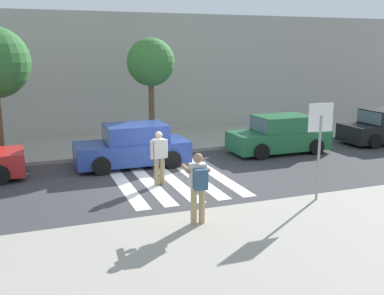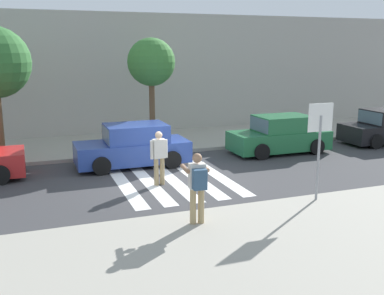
{
  "view_description": "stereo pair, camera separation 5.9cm",
  "coord_description": "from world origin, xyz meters",
  "px_view_note": "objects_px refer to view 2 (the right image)",
  "views": [
    {
      "loc": [
        -4.39,
        -13.51,
        4.25
      ],
      "look_at": [
        0.6,
        -0.2,
        1.1
      ],
      "focal_mm": 42.0,
      "sensor_mm": 36.0,
      "label": 1
    },
    {
      "loc": [
        -4.34,
        -13.53,
        4.25
      ],
      "look_at": [
        0.6,
        -0.2,
        1.1
      ],
      "focal_mm": 42.0,
      "sensor_mm": 36.0,
      "label": 2
    }
  ],
  "objects_px": {
    "photographer_with_backpack": "(197,182)",
    "street_tree_center": "(151,63)",
    "parked_car_blue": "(133,146)",
    "parked_car_green": "(280,135)",
    "stop_sign": "(320,130)",
    "pedestrian_crossing": "(159,155)"
  },
  "relations": [
    {
      "from": "pedestrian_crossing",
      "to": "parked_car_blue",
      "type": "xyz_separation_m",
      "value": [
        -0.22,
        2.62,
        -0.25
      ]
    },
    {
      "from": "photographer_with_backpack",
      "to": "parked_car_green",
      "type": "distance_m",
      "value": 8.86
    },
    {
      "from": "photographer_with_backpack",
      "to": "street_tree_center",
      "type": "height_order",
      "value": "street_tree_center"
    },
    {
      "from": "pedestrian_crossing",
      "to": "parked_car_green",
      "type": "distance_m",
      "value": 6.52
    },
    {
      "from": "stop_sign",
      "to": "photographer_with_backpack",
      "type": "xyz_separation_m",
      "value": [
        -3.72,
        -0.5,
        -0.93
      ]
    },
    {
      "from": "parked_car_blue",
      "to": "street_tree_center",
      "type": "xyz_separation_m",
      "value": [
        1.46,
        2.64,
        2.92
      ]
    },
    {
      "from": "pedestrian_crossing",
      "to": "photographer_with_backpack",
      "type": "bearing_deg",
      "value": -92.36
    },
    {
      "from": "stop_sign",
      "to": "photographer_with_backpack",
      "type": "distance_m",
      "value": 3.87
    },
    {
      "from": "parked_car_green",
      "to": "street_tree_center",
      "type": "relative_size",
      "value": 0.9
    },
    {
      "from": "parked_car_blue",
      "to": "street_tree_center",
      "type": "height_order",
      "value": "street_tree_center"
    },
    {
      "from": "street_tree_center",
      "to": "photographer_with_backpack",
      "type": "bearing_deg",
      "value": -98.77
    },
    {
      "from": "stop_sign",
      "to": "street_tree_center",
      "type": "xyz_separation_m",
      "value": [
        -2.33,
        8.52,
        1.55
      ]
    },
    {
      "from": "stop_sign",
      "to": "parked_car_green",
      "type": "bearing_deg",
      "value": 67.86
    },
    {
      "from": "photographer_with_backpack",
      "to": "parked_car_blue",
      "type": "bearing_deg",
      "value": 90.6
    },
    {
      "from": "pedestrian_crossing",
      "to": "parked_car_blue",
      "type": "bearing_deg",
      "value": 94.84
    },
    {
      "from": "parked_car_blue",
      "to": "parked_car_green",
      "type": "distance_m",
      "value": 6.18
    },
    {
      "from": "photographer_with_backpack",
      "to": "parked_car_blue",
      "type": "distance_m",
      "value": 6.41
    },
    {
      "from": "parked_car_blue",
      "to": "parked_car_green",
      "type": "relative_size",
      "value": 1.0
    },
    {
      "from": "photographer_with_backpack",
      "to": "pedestrian_crossing",
      "type": "bearing_deg",
      "value": 87.64
    },
    {
      "from": "parked_car_blue",
      "to": "street_tree_center",
      "type": "bearing_deg",
      "value": 61.02
    },
    {
      "from": "pedestrian_crossing",
      "to": "street_tree_center",
      "type": "height_order",
      "value": "street_tree_center"
    },
    {
      "from": "parked_car_blue",
      "to": "photographer_with_backpack",
      "type": "bearing_deg",
      "value": -89.4
    }
  ]
}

